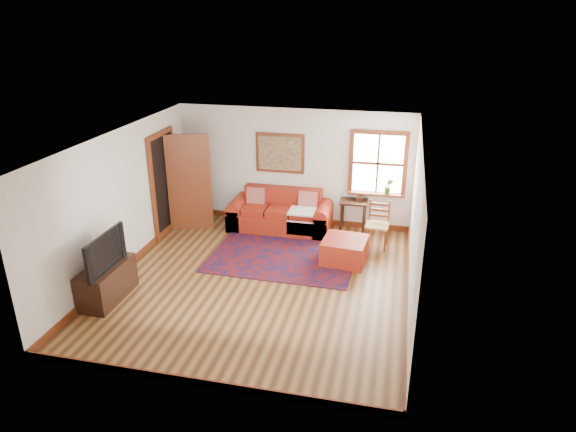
% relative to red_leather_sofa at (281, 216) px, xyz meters
% --- Properties ---
extents(ground, '(5.50, 5.50, 0.00)m').
position_rel_red_leather_sofa_xyz_m(ground, '(0.20, -2.33, -0.28)').
color(ground, '#482913').
rests_on(ground, ground).
extents(room_envelope, '(5.04, 5.54, 2.52)m').
position_rel_red_leather_sofa_xyz_m(room_envelope, '(0.20, -2.32, 1.37)').
color(room_envelope, silver).
rests_on(room_envelope, ground).
extents(window, '(1.18, 0.20, 1.38)m').
position_rel_red_leather_sofa_xyz_m(window, '(1.98, 0.37, 1.03)').
color(window, white).
rests_on(window, ground).
extents(doorway, '(0.89, 1.08, 2.14)m').
position_rel_red_leather_sofa_xyz_m(doorway, '(-2.01, -0.55, 0.79)').
color(doorway, black).
rests_on(doorway, ground).
extents(framed_artwork, '(1.05, 0.07, 0.85)m').
position_rel_red_leather_sofa_xyz_m(framed_artwork, '(-0.10, 0.38, 1.27)').
color(framed_artwork, maroon).
rests_on(framed_artwork, ground).
extents(persian_rug, '(2.73, 2.20, 0.02)m').
position_rel_red_leather_sofa_xyz_m(persian_rug, '(0.37, -1.23, -0.27)').
color(persian_rug, '#5C0D0D').
rests_on(persian_rug, ground).
extents(red_leather_sofa, '(2.15, 0.89, 0.84)m').
position_rel_red_leather_sofa_xyz_m(red_leather_sofa, '(0.00, 0.00, 0.00)').
color(red_leather_sofa, maroon).
rests_on(red_leather_sofa, ground).
extents(red_ottoman, '(0.85, 0.85, 0.45)m').
position_rel_red_leather_sofa_xyz_m(red_ottoman, '(1.52, -1.26, -0.05)').
color(red_ottoman, maroon).
rests_on(red_ottoman, ground).
extents(side_table, '(0.57, 0.42, 0.68)m').
position_rel_red_leather_sofa_xyz_m(side_table, '(1.51, 0.20, 0.28)').
color(side_table, black).
rests_on(side_table, ground).
extents(ladder_back_chair, '(0.47, 0.45, 0.93)m').
position_rel_red_leather_sofa_xyz_m(ladder_back_chair, '(2.06, -0.44, 0.22)').
color(ladder_back_chair, tan).
rests_on(ladder_back_chair, ground).
extents(media_cabinet, '(0.49, 1.08, 0.59)m').
position_rel_red_leather_sofa_xyz_m(media_cabinet, '(-2.04, -3.43, 0.02)').
color(media_cabinet, black).
rests_on(media_cabinet, ground).
extents(television, '(0.14, 1.05, 0.60)m').
position_rel_red_leather_sofa_xyz_m(television, '(-2.02, -3.52, 0.62)').
color(television, black).
rests_on(television, media_cabinet).
extents(candle_hurricane, '(0.12, 0.12, 0.18)m').
position_rel_red_leather_sofa_xyz_m(candle_hurricane, '(-1.99, -2.98, 0.40)').
color(candle_hurricane, silver).
rests_on(candle_hurricane, media_cabinet).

